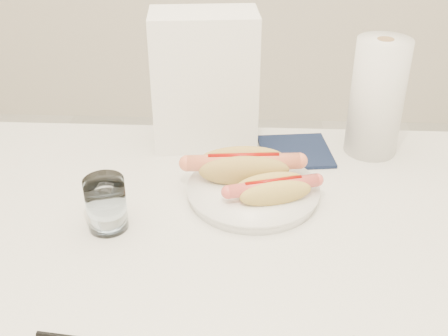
{
  "coord_description": "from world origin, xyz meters",
  "views": [
    {
      "loc": [
        0.05,
        -0.7,
        1.3
      ],
      "look_at": [
        0.02,
        0.11,
        0.82
      ],
      "focal_mm": 44.69,
      "sensor_mm": 36.0,
      "label": 1
    }
  ],
  "objects_px": {
    "hotdog_left": "(243,166)",
    "table": "(211,269)",
    "plate": "(253,193)",
    "napkin_box": "(205,81)",
    "paper_towel_roll": "(377,98)",
    "hotdog_right": "(273,189)",
    "water_glass": "(106,204)"
  },
  "relations": [
    {
      "from": "table",
      "to": "hotdog_right",
      "type": "distance_m",
      "value": 0.17
    },
    {
      "from": "hotdog_left",
      "to": "paper_towel_roll",
      "type": "xyz_separation_m",
      "value": [
        0.25,
        0.15,
        0.07
      ]
    },
    {
      "from": "table",
      "to": "hotdog_right",
      "type": "xyz_separation_m",
      "value": [
        0.1,
        0.09,
        0.1
      ]
    },
    {
      "from": "paper_towel_roll",
      "to": "table",
      "type": "bearing_deg",
      "value": -134.41
    },
    {
      "from": "hotdog_left",
      "to": "plate",
      "type": "bearing_deg",
      "value": -65.6
    },
    {
      "from": "plate",
      "to": "paper_towel_roll",
      "type": "height_order",
      "value": "paper_towel_roll"
    },
    {
      "from": "hotdog_left",
      "to": "water_glass",
      "type": "xyz_separation_m",
      "value": [
        -0.22,
        -0.13,
        0.0
      ]
    },
    {
      "from": "water_glass",
      "to": "napkin_box",
      "type": "xyz_separation_m",
      "value": [
        0.14,
        0.3,
        0.09
      ]
    },
    {
      "from": "hotdog_left",
      "to": "table",
      "type": "bearing_deg",
      "value": -112.3
    },
    {
      "from": "plate",
      "to": "napkin_box",
      "type": "distance_m",
      "value": 0.26
    },
    {
      "from": "water_glass",
      "to": "paper_towel_roll",
      "type": "xyz_separation_m",
      "value": [
        0.47,
        0.28,
        0.07
      ]
    },
    {
      "from": "hotdog_left",
      "to": "napkin_box",
      "type": "bearing_deg",
      "value": 109.97
    },
    {
      "from": "plate",
      "to": "water_glass",
      "type": "height_order",
      "value": "water_glass"
    },
    {
      "from": "table",
      "to": "plate",
      "type": "bearing_deg",
      "value": 62.18
    },
    {
      "from": "napkin_box",
      "to": "table",
      "type": "bearing_deg",
      "value": -90.32
    },
    {
      "from": "table",
      "to": "napkin_box",
      "type": "xyz_separation_m",
      "value": [
        -0.03,
        0.33,
        0.2
      ]
    },
    {
      "from": "hotdog_right",
      "to": "napkin_box",
      "type": "height_order",
      "value": "napkin_box"
    },
    {
      "from": "plate",
      "to": "hotdog_left",
      "type": "distance_m",
      "value": 0.05
    },
    {
      "from": "table",
      "to": "hotdog_right",
      "type": "height_order",
      "value": "hotdog_right"
    },
    {
      "from": "napkin_box",
      "to": "hotdog_right",
      "type": "bearing_deg",
      "value": -66.77
    },
    {
      "from": "napkin_box",
      "to": "paper_towel_roll",
      "type": "relative_size",
      "value": 1.17
    },
    {
      "from": "water_glass",
      "to": "napkin_box",
      "type": "distance_m",
      "value": 0.34
    },
    {
      "from": "table",
      "to": "plate",
      "type": "relative_size",
      "value": 5.35
    },
    {
      "from": "hotdog_right",
      "to": "napkin_box",
      "type": "xyz_separation_m",
      "value": [
        -0.13,
        0.24,
        0.1
      ]
    },
    {
      "from": "water_glass",
      "to": "paper_towel_roll",
      "type": "height_order",
      "value": "paper_towel_roll"
    },
    {
      "from": "hotdog_right",
      "to": "napkin_box",
      "type": "distance_m",
      "value": 0.29
    },
    {
      "from": "water_glass",
      "to": "hotdog_left",
      "type": "bearing_deg",
      "value": 31.08
    },
    {
      "from": "plate",
      "to": "paper_towel_roll",
      "type": "relative_size",
      "value": 0.97
    },
    {
      "from": "plate",
      "to": "napkin_box",
      "type": "xyz_separation_m",
      "value": [
        -0.1,
        0.2,
        0.13
      ]
    },
    {
      "from": "hotdog_right",
      "to": "paper_towel_roll",
      "type": "relative_size",
      "value": 0.68
    },
    {
      "from": "hotdog_left",
      "to": "hotdog_right",
      "type": "bearing_deg",
      "value": -56.9
    },
    {
      "from": "hotdog_right",
      "to": "paper_towel_roll",
      "type": "xyz_separation_m",
      "value": [
        0.2,
        0.22,
        0.08
      ]
    }
  ]
}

